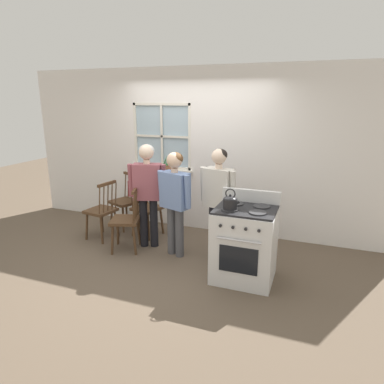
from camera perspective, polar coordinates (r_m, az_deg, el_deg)
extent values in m
plane|color=brown|center=(4.89, -4.71, -11.37)|extent=(16.00, 16.00, 0.00)
cube|color=white|center=(6.78, -16.84, 7.50)|extent=(2.02, 0.06, 2.70)
cube|color=white|center=(5.42, 16.61, 5.71)|extent=(3.32, 0.06, 2.70)
cube|color=white|center=(6.15, -4.74, -0.64)|extent=(1.06, 0.06, 1.02)
cube|color=white|center=(5.92, -5.16, 17.37)|extent=(1.06, 0.06, 0.57)
cube|color=silver|center=(5.97, -5.17, 3.73)|extent=(1.12, 0.10, 0.03)
cube|color=#9EB7C6|center=(5.96, -4.92, 9.26)|extent=(1.00, 0.01, 1.05)
cube|color=silver|center=(5.93, -5.05, 9.23)|extent=(0.04, 0.02, 1.11)
cube|color=silver|center=(5.93, -5.05, 9.23)|extent=(1.06, 0.02, 0.04)
cube|color=silver|center=(6.17, -9.37, 9.32)|extent=(0.04, 0.03, 1.11)
cube|color=silver|center=(5.73, -0.39, 9.08)|extent=(0.04, 0.03, 1.11)
cube|color=silver|center=(5.90, -5.17, 14.40)|extent=(1.06, 0.03, 0.04)
cube|color=silver|center=(6.01, -4.93, 4.17)|extent=(1.06, 0.03, 0.04)
cube|color=#4C331E|center=(5.64, -7.47, -2.68)|extent=(0.49, 0.50, 0.04)
cylinder|color=#4C331E|center=(5.50, -7.29, -5.84)|extent=(0.07, 0.08, 0.45)
cylinder|color=#4C331E|center=(5.74, -5.06, -4.85)|extent=(0.08, 0.07, 0.45)
cylinder|color=#4C331E|center=(5.70, -9.73, -5.16)|extent=(0.08, 0.07, 0.45)
cylinder|color=#4C331E|center=(5.94, -7.48, -4.23)|extent=(0.07, 0.08, 0.45)
cylinder|color=#4C331E|center=(5.56, -10.09, -0.64)|extent=(0.07, 0.03, 0.45)
cylinder|color=#4C331E|center=(5.62, -9.46, -0.44)|extent=(0.07, 0.03, 0.45)
cylinder|color=#4C331E|center=(5.68, -8.84, -0.23)|extent=(0.07, 0.03, 0.45)
cylinder|color=#4C331E|center=(5.75, -8.23, -0.03)|extent=(0.07, 0.03, 0.45)
cylinder|color=#4C331E|center=(5.81, -7.64, 0.16)|extent=(0.07, 0.03, 0.45)
cube|color=#4C331E|center=(5.63, -8.94, 2.11)|extent=(0.13, 0.38, 0.04)
cube|color=#4C331E|center=(5.66, -14.96, -3.02)|extent=(0.46, 0.48, 0.04)
cylinder|color=#4C331E|center=(5.96, -14.76, -4.56)|extent=(0.07, 0.08, 0.45)
cylinder|color=#4C331E|center=(5.74, -17.13, -5.51)|extent=(0.08, 0.07, 0.45)
cylinder|color=#4C331E|center=(5.75, -12.46, -5.14)|extent=(0.08, 0.07, 0.45)
cylinder|color=#4C331E|center=(5.52, -14.82, -6.17)|extent=(0.07, 0.08, 0.45)
cylinder|color=#4C331E|center=(5.60, -12.59, -0.65)|extent=(0.07, 0.03, 0.45)
cylinder|color=#4C331E|center=(5.54, -13.21, -0.87)|extent=(0.07, 0.03, 0.45)
cylinder|color=#4C331E|center=(5.48, -13.84, -1.09)|extent=(0.07, 0.03, 0.45)
cylinder|color=#4C331E|center=(5.42, -14.49, -1.32)|extent=(0.07, 0.03, 0.45)
cylinder|color=#4C331E|center=(5.36, -15.15, -1.56)|extent=(0.07, 0.03, 0.45)
cube|color=#4C331E|center=(5.42, -14.00, 1.34)|extent=(0.10, 0.38, 0.04)
cube|color=#4C331E|center=(5.14, -11.09, -4.64)|extent=(0.52, 0.53, 0.04)
cylinder|color=#4C331E|center=(5.42, -12.23, -6.41)|extent=(0.08, 0.06, 0.45)
cylinder|color=#4C331E|center=(5.11, -13.13, -7.80)|extent=(0.06, 0.08, 0.45)
cylinder|color=#4C331E|center=(5.35, -8.88, -6.51)|extent=(0.06, 0.08, 0.45)
cylinder|color=#4C331E|center=(5.04, -9.57, -7.94)|extent=(0.08, 0.06, 0.45)
cylinder|color=#4C331E|center=(5.20, -8.96, -1.69)|extent=(0.07, 0.04, 0.45)
cylinder|color=#4C331E|center=(5.12, -9.14, -1.98)|extent=(0.07, 0.04, 0.45)
cylinder|color=#4C331E|center=(5.04, -9.33, -2.28)|extent=(0.07, 0.04, 0.45)
cylinder|color=#4C331E|center=(4.95, -9.52, -2.60)|extent=(0.07, 0.04, 0.45)
cylinder|color=#4C331E|center=(4.87, -9.72, -2.92)|extent=(0.07, 0.04, 0.45)
cube|color=#4C331E|center=(4.97, -9.45, 0.35)|extent=(0.16, 0.37, 0.04)
cube|color=#4C331E|center=(6.05, -11.23, -1.62)|extent=(0.54, 0.53, 0.04)
cylinder|color=#4C331E|center=(6.17, -13.25, -3.77)|extent=(0.09, 0.06, 0.45)
cylinder|color=#4C331E|center=(5.90, -11.39, -4.54)|extent=(0.06, 0.09, 0.45)
cylinder|color=#4C331E|center=(6.34, -10.86, -3.11)|extent=(0.06, 0.09, 0.45)
cylinder|color=#4C331E|center=(6.08, -8.95, -3.82)|extent=(0.09, 0.06, 0.45)
cylinder|color=#4C331E|center=(6.22, -11.05, 1.02)|extent=(0.04, 0.07, 0.45)
cylinder|color=#4C331E|center=(6.15, -10.55, 0.88)|extent=(0.04, 0.07, 0.45)
cylinder|color=#4C331E|center=(6.08, -10.05, 0.74)|extent=(0.04, 0.07, 0.45)
cylinder|color=#4C331E|center=(6.01, -9.53, 0.59)|extent=(0.04, 0.07, 0.45)
cylinder|color=#4C331E|center=(5.94, -9.00, 0.44)|extent=(0.04, 0.07, 0.45)
cube|color=#4C331E|center=(6.03, -10.15, 2.94)|extent=(0.37, 0.18, 0.04)
cylinder|color=black|center=(5.26, -8.04, -5.06)|extent=(0.12, 0.12, 0.75)
cylinder|color=black|center=(5.23, -6.36, -5.12)|extent=(0.12, 0.12, 0.75)
cube|color=#934C56|center=(5.06, -7.44, 1.73)|extent=(0.45, 0.32, 0.53)
cylinder|color=#934C56|center=(5.08, -10.16, 1.93)|extent=(0.11, 0.13, 0.49)
cylinder|color=#934C56|center=(5.00, -4.78, 1.88)|extent=(0.11, 0.13, 0.49)
cylinder|color=beige|center=(5.00, -7.56, 5.03)|extent=(0.10, 0.10, 0.06)
sphere|color=beige|center=(4.98, -7.62, 6.63)|extent=(0.22, 0.22, 0.22)
ellipsoid|color=silver|center=(4.99, -7.59, 6.87)|extent=(0.22, 0.22, 0.18)
cylinder|color=#4C4C51|center=(4.98, -3.46, -6.35)|extent=(0.12, 0.12, 0.72)
cylinder|color=#4C4C51|center=(4.88, -2.09, -6.78)|extent=(0.12, 0.12, 0.72)
cube|color=#6B84B7|center=(4.74, -2.88, 0.31)|extent=(0.45, 0.33, 0.50)
cylinder|color=#6B84B7|center=(4.88, -5.15, 0.95)|extent=(0.11, 0.13, 0.47)
cylinder|color=#6B84B7|center=(4.56, -0.79, 0.01)|extent=(0.11, 0.13, 0.47)
cylinder|color=beige|center=(4.67, -2.92, 3.65)|extent=(0.10, 0.10, 0.06)
sphere|color=beige|center=(4.65, -2.95, 5.32)|extent=(0.22, 0.22, 0.22)
ellipsoid|color=brown|center=(4.65, -2.83, 5.58)|extent=(0.22, 0.22, 0.18)
cylinder|color=black|center=(4.90, 3.51, -6.45)|extent=(0.12, 0.12, 0.76)
cylinder|color=black|center=(4.83, 5.04, -6.83)|extent=(0.12, 0.12, 0.76)
cube|color=beige|center=(4.66, 4.42, 0.72)|extent=(0.43, 0.30, 0.53)
cylinder|color=beige|center=(4.76, 1.89, 1.33)|extent=(0.10, 0.13, 0.49)
cylinder|color=beige|center=(4.53, 6.83, 0.49)|extent=(0.10, 0.13, 0.49)
cylinder|color=beige|center=(4.60, 4.50, 4.31)|extent=(0.10, 0.10, 0.06)
sphere|color=beige|center=(4.58, 4.53, 5.95)|extent=(0.20, 0.20, 0.20)
ellipsoid|color=black|center=(4.59, 4.63, 6.20)|extent=(0.21, 0.21, 0.17)
cube|color=silver|center=(4.31, 8.73, -8.73)|extent=(0.73, 0.64, 0.90)
cube|color=black|center=(4.14, 8.98, -2.88)|extent=(0.72, 0.61, 0.02)
cylinder|color=#2D2D30|center=(4.05, 6.34, -2.93)|extent=(0.20, 0.20, 0.02)
cylinder|color=#2D2D30|center=(3.99, 10.92, -3.41)|extent=(0.20, 0.20, 0.02)
cylinder|color=#2D2D30|center=(4.29, 7.20, -1.92)|extent=(0.20, 0.20, 0.02)
cylinder|color=#2D2D30|center=(4.23, 11.53, -2.36)|extent=(0.20, 0.20, 0.02)
cube|color=silver|center=(4.39, 9.82, -0.63)|extent=(0.73, 0.06, 0.16)
cube|color=black|center=(4.04, 7.70, -11.20)|extent=(0.45, 0.01, 0.32)
cylinder|color=silver|center=(3.92, 7.76, -8.03)|extent=(0.51, 0.02, 0.02)
cylinder|color=#232326|center=(3.93, 4.75, -5.63)|extent=(0.04, 0.02, 0.04)
cylinder|color=#232326|center=(3.89, 6.83, -5.88)|extent=(0.04, 0.02, 0.04)
cylinder|color=#232326|center=(3.86, 8.94, -6.13)|extent=(0.04, 0.02, 0.04)
cylinder|color=#232326|center=(3.84, 11.09, -6.37)|extent=(0.04, 0.02, 0.04)
cylinder|color=black|center=(4.03, 6.36, -1.99)|extent=(0.17, 0.17, 0.12)
ellipsoid|color=black|center=(4.02, 6.39, -1.18)|extent=(0.16, 0.16, 0.07)
sphere|color=black|center=(4.00, 6.41, -0.56)|extent=(0.03, 0.03, 0.03)
cylinder|color=black|center=(4.01, 7.49, -1.87)|extent=(0.08, 0.03, 0.07)
torus|color=black|center=(4.00, 6.42, -0.28)|extent=(0.12, 0.01, 0.12)
cylinder|color=#935B3D|center=(5.90, -4.21, 4.14)|extent=(0.14, 0.14, 0.07)
cylinder|color=#33261C|center=(5.89, -4.21, 4.42)|extent=(0.13, 0.13, 0.01)
cone|color=#2D7038|center=(5.88, -4.02, 5.30)|extent=(0.06, 0.05, 0.17)
cone|color=#2D7038|center=(5.91, -4.21, 4.89)|extent=(0.04, 0.05, 0.08)
cone|color=#2D7038|center=(5.88, -4.44, 5.32)|extent=(0.08, 0.06, 0.18)
cone|color=#2D7038|center=(5.86, -4.23, 4.80)|extent=(0.04, 0.04, 0.08)
cube|color=maroon|center=(5.72, -9.54, 0.71)|extent=(0.14, 0.23, 0.26)
torus|color=maroon|center=(5.63, -9.02, 2.27)|extent=(0.15, 0.15, 0.01)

